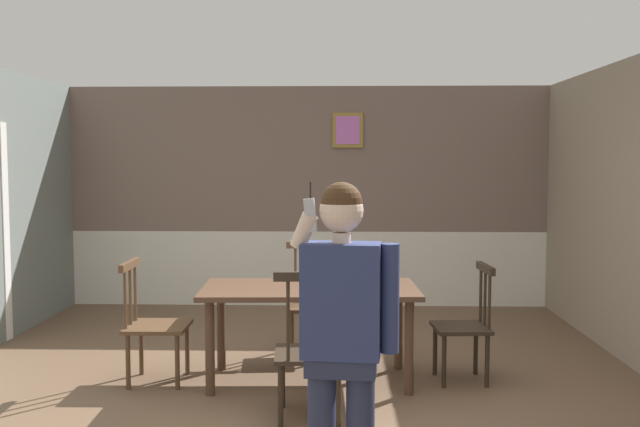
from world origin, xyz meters
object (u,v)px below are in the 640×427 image
Objects in this scene: dining_table at (310,299)px; person_figure at (343,327)px; chair_opposite_corner at (466,325)px; chair_at_table_head at (310,302)px; chair_near_window at (153,323)px; chair_by_doorway at (310,350)px.

person_figure reaches higher than dining_table.
person_figure is (-0.98, -2.14, 0.48)m from chair_opposite_corner.
chair_opposite_corner is at bearing 2.30° from dining_table.
chair_at_table_head reaches higher than dining_table.
chair_at_table_head reaches higher than chair_opposite_corner.
person_figure is at bearing 90.47° from chair_at_table_head.
chair_by_doorway is at bearing 57.87° from chair_near_window.
person_figure is (0.25, -2.09, 0.27)m from dining_table.
chair_by_doorway is 1.37m from person_figure.
chair_by_doorway is at bearing -74.44° from person_figure.
chair_opposite_corner is (1.26, -0.76, -0.02)m from chair_at_table_head.
chair_by_doorway reaches higher than chair_opposite_corner.
chair_at_table_head is at bearing 92.38° from dining_table.
chair_by_doorway is 1.63m from chair_at_table_head.
dining_table is at bearing 89.06° from chair_by_doorway.
dining_table is at bearing 91.50° from chair_near_window.
person_figure reaches higher than chair_at_table_head.
chair_by_doorway is 1.03× the size of chair_at_table_head.
chair_near_window is 0.93× the size of chair_by_doorway.
chair_by_doorway is 1.47m from chair_opposite_corner.
chair_at_table_head is at bearing -78.51° from person_figure.
dining_table is 1.66× the size of chair_by_doorway.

